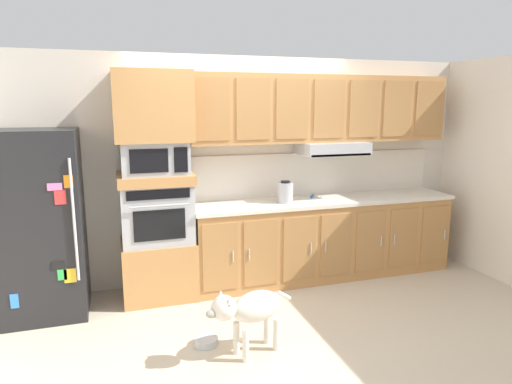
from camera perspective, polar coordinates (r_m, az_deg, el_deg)
ground_plane at (r=4.50m, az=2.05°, el=-15.06°), size 9.60×9.60×0.00m
back_kitchen_wall at (r=5.15m, az=-2.02°, el=2.90°), size 6.20×0.12×2.50m
refrigerator at (r=4.66m, az=-25.71°, el=-3.69°), size 0.76×0.73×1.76m
oven_base_cabinet at (r=4.86m, az=-12.21°, el=-9.40°), size 0.74×0.62×0.60m
built_in_oven at (r=4.69m, az=-12.50°, el=-2.52°), size 0.70×0.62×0.60m
appliance_mid_shelf at (r=4.62m, az=-12.69°, el=1.71°), size 0.74×0.62×0.10m
microwave at (r=4.59m, az=-12.79°, el=4.29°), size 0.64×0.54×0.32m
appliance_upper_cabinet at (r=4.56m, az=-13.07°, el=10.54°), size 0.74×0.62×0.68m
lower_cabinet_run at (r=5.31m, az=8.58°, el=-5.93°), size 3.04×0.63×0.88m
countertop_slab at (r=5.20m, az=8.70°, el=-1.06°), size 3.08×0.64×0.04m
backsplash_panel at (r=5.40m, az=7.44°, el=2.35°), size 3.08×0.02×0.50m
upper_cabinet_with_hood at (r=5.20m, az=8.49°, el=10.09°), size 3.04×0.48×0.88m
screwdriver at (r=5.24m, az=7.21°, el=-0.54°), size 0.17×0.17×0.03m
electric_kettle at (r=4.92m, az=3.72°, el=-0.04°), size 0.17×0.17×0.24m
dog at (r=3.67m, az=-0.84°, el=-14.64°), size 0.78×0.36×0.58m
dog_food_bowl at (r=3.98m, az=-6.36°, el=-18.29°), size 0.20×0.20×0.06m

